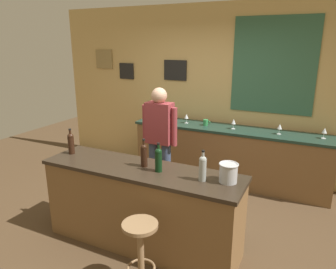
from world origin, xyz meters
The scene contains 16 objects.
ground_plane centered at (0.00, 0.00, 0.00)m, with size 10.00×10.00×0.00m, color #4C3823.
back_wall centered at (0.02, 2.03, 1.42)m, with size 6.00×0.09×2.80m.
bar_counter centered at (0.00, -0.40, 0.46)m, with size 2.20×0.60×0.92m.
side_counter centered at (0.40, 1.65, 0.45)m, with size 3.12×0.56×0.90m.
bartender centered at (-0.30, 0.62, 0.94)m, with size 0.52×0.21×1.62m.
bar_stool centered at (0.34, -0.99, 0.46)m, with size 0.32×0.32×0.68m.
wine_bottle_a centered at (-0.96, -0.37, 1.06)m, with size 0.07×0.07×0.31m.
wine_bottle_b centered at (0.02, -0.35, 1.06)m, with size 0.07×0.07×0.31m.
wine_bottle_c centered at (0.21, -0.40, 1.06)m, with size 0.07×0.07×0.31m.
wine_bottle_d centered at (0.69, -0.41, 1.06)m, with size 0.07×0.07×0.31m.
ice_bucket centered at (0.92, -0.34, 1.02)m, with size 0.19×0.19×0.19m.
wine_glass_a centered at (-0.34, 1.65, 1.01)m, with size 0.07×0.07×0.16m.
wine_glass_b centered at (0.46, 1.63, 1.01)m, with size 0.07×0.07×0.16m.
wine_glass_c centered at (1.14, 1.64, 1.01)m, with size 0.07×0.07×0.16m.
wine_glass_d centered at (1.72, 1.68, 1.01)m, with size 0.07×0.07×0.16m.
coffee_mug centered at (0.00, 1.65, 0.95)m, with size 0.12×0.08×0.09m.
Camera 1 is at (1.61, -3.04, 2.19)m, focal length 33.62 mm.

